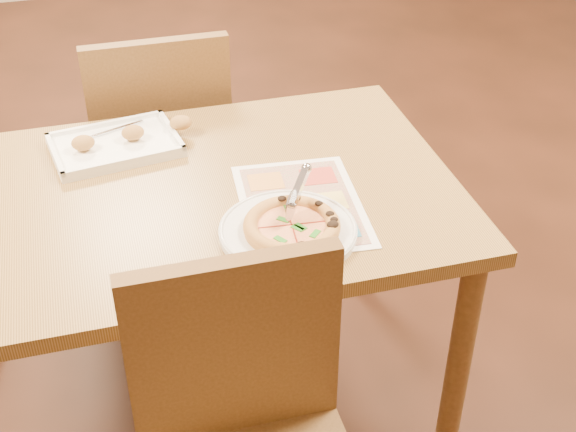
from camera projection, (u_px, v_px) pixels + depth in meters
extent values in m
plane|color=#33180E|center=(206.00, 396.00, 2.35)|extent=(7.00, 7.00, 0.00)
cube|color=olive|center=(189.00, 199.00, 1.95)|extent=(1.30, 0.85, 0.04)
cylinder|color=brown|center=(459.00, 363.00, 1.99)|extent=(0.06, 0.06, 0.68)
cylinder|color=brown|center=(360.00, 203.00, 2.57)|extent=(0.06, 0.06, 0.68)
cube|color=brown|center=(234.00, 351.00, 1.56)|extent=(0.42, 0.04, 0.45)
cube|color=brown|center=(159.00, 147.00, 2.64)|extent=(0.42, 0.42, 0.04)
cube|color=brown|center=(161.00, 113.00, 2.36)|extent=(0.42, 0.04, 0.45)
cylinder|color=silver|center=(288.00, 231.00, 1.79)|extent=(0.38, 0.38, 0.02)
cylinder|color=#CC9045|center=(292.00, 229.00, 1.78)|extent=(0.21, 0.21, 0.01)
cylinder|color=#FBD088|center=(292.00, 226.00, 1.77)|extent=(0.18, 0.18, 0.01)
torus|color=#CC9045|center=(292.00, 225.00, 1.77)|extent=(0.22, 0.22, 0.03)
cylinder|color=silver|center=(291.00, 205.00, 1.77)|extent=(0.04, 0.06, 0.07)
cube|color=silver|center=(299.00, 187.00, 1.80)|extent=(0.08, 0.10, 0.06)
cube|color=white|center=(115.00, 147.00, 2.09)|extent=(0.35, 0.27, 0.02)
cube|color=silver|center=(115.00, 143.00, 2.09)|extent=(0.15, 0.07, 0.00)
ellipsoid|color=#B48040|center=(83.00, 143.00, 2.05)|extent=(0.06, 0.05, 0.04)
ellipsoid|color=#B48040|center=(133.00, 133.00, 2.09)|extent=(0.06, 0.05, 0.04)
ellipsoid|color=#B48040|center=(181.00, 123.00, 2.13)|extent=(0.06, 0.05, 0.04)
cube|color=white|center=(301.00, 205.00, 1.89)|extent=(0.31, 0.42, 0.00)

